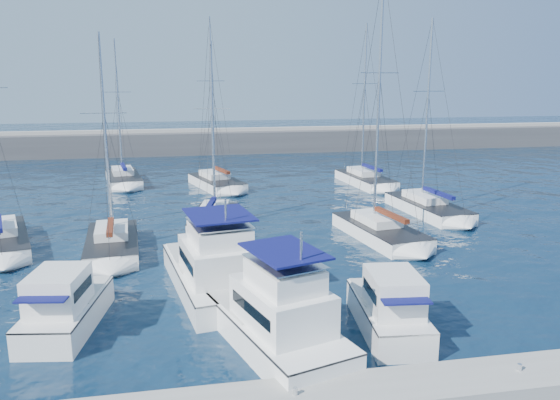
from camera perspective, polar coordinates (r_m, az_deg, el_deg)
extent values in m
plane|color=black|center=(28.63, -3.15, -9.00)|extent=(220.00, 220.00, 0.00)
cube|color=#424244|center=(79.04, -8.21, 5.63)|extent=(160.00, 6.00, 4.00)
cube|color=gray|center=(78.80, -8.26, 7.22)|extent=(160.00, 1.20, 0.50)
cylinder|color=silver|center=(18.59, 1.60, -19.34)|extent=(0.16, 0.16, 0.25)
cylinder|color=silver|center=(21.54, 23.74, -15.69)|extent=(0.16, 0.16, 0.25)
cube|color=white|center=(25.79, -21.29, -11.46)|extent=(3.29, 6.25, 1.60)
cube|color=#262628|center=(25.51, -21.43, -9.92)|extent=(3.34, 6.26, 0.08)
cube|color=white|center=(24.57, -22.15, -8.72)|extent=(2.44, 3.04, 1.60)
cube|color=black|center=(24.54, -22.17, -8.55)|extent=(2.39, 2.50, 0.45)
cube|color=#0D104E|center=(23.52, -23.13, -8.98)|extent=(2.17, 2.09, 0.07)
cube|color=white|center=(28.32, -6.85, -8.45)|extent=(5.23, 9.79, 1.60)
cube|color=#262628|center=(28.06, -6.89, -7.03)|extent=(5.30, 9.81, 0.08)
cube|color=white|center=(26.74, -6.38, -6.09)|extent=(3.87, 4.77, 1.60)
cube|color=black|center=(26.71, -6.38, -5.93)|extent=(3.79, 3.93, 0.45)
cube|color=white|center=(26.18, -6.34, -3.64)|extent=(3.02, 3.39, 0.90)
cube|color=#0D104E|center=(25.91, -6.39, -1.51)|extent=(3.41, 3.87, 0.08)
cube|color=white|center=(22.97, -1.12, -13.61)|extent=(5.59, 9.49, 1.60)
cube|color=#262628|center=(22.65, -1.13, -11.91)|extent=(5.65, 9.51, 0.08)
cube|color=white|center=(21.41, 0.19, -10.92)|extent=(3.74, 4.75, 1.60)
cube|color=black|center=(21.38, 0.19, -10.73)|extent=(3.55, 3.97, 0.45)
cube|color=white|center=(20.78, 0.46, -7.96)|extent=(2.87, 3.40, 0.90)
cube|color=#0D104E|center=(20.45, 0.46, -5.34)|extent=(3.25, 3.88, 0.08)
cube|color=white|center=(24.36, 11.13, -12.26)|extent=(2.93, 6.08, 1.60)
cube|color=#262628|center=(24.05, 11.21, -10.64)|extent=(2.98, 6.08, 0.08)
cube|color=white|center=(23.09, 11.79, -9.39)|extent=(2.25, 2.91, 1.60)
cube|color=black|center=(23.07, 11.80, -9.21)|extent=(2.24, 2.37, 0.45)
cube|color=#0D104E|center=(22.03, 12.61, -9.70)|extent=(2.04, 1.97, 0.07)
cube|color=white|center=(38.89, -27.09, -4.05)|extent=(5.39, 9.17, 1.30)
cube|color=#262628|center=(38.73, -27.19, -3.16)|extent=(5.45, 9.19, 0.06)
cube|color=white|center=(39.18, -27.25, -2.51)|extent=(2.97, 4.20, 0.55)
cube|color=white|center=(35.42, -17.09, -4.74)|extent=(3.63, 8.15, 1.30)
cube|color=#262628|center=(35.25, -17.15, -3.76)|extent=(3.69, 8.15, 0.06)
cube|color=white|center=(35.64, -17.17, -3.05)|extent=(2.23, 3.62, 0.55)
cylinder|color=silver|center=(34.84, -17.81, 6.73)|extent=(0.18, 0.18, 11.72)
cylinder|color=silver|center=(33.87, -17.30, -2.90)|extent=(0.44, 3.96, 0.12)
cube|color=#542010|center=(33.73, -17.32, -2.70)|extent=(0.64, 3.59, 0.28)
cube|color=white|center=(40.02, -6.91, -2.26)|extent=(4.18, 7.17, 1.30)
cube|color=#262628|center=(39.86, -6.93, -1.39)|extent=(4.24, 7.18, 0.06)
cube|color=white|center=(40.19, -6.86, -0.80)|extent=(2.43, 3.26, 0.55)
cylinder|color=silver|center=(39.48, -7.05, 7.78)|extent=(0.18, 0.18, 11.60)
cylinder|color=silver|center=(38.68, -7.16, -0.50)|extent=(0.79, 3.32, 0.12)
cube|color=#0D104E|center=(38.55, -7.19, -0.32)|extent=(0.95, 3.04, 0.28)
cube|color=white|center=(37.24, 10.37, -3.53)|extent=(4.35, 8.73, 1.30)
cube|color=#262628|center=(37.07, 10.41, -2.59)|extent=(4.41, 8.74, 0.06)
cube|color=white|center=(37.42, 10.04, -1.92)|extent=(2.55, 3.92, 0.55)
cylinder|color=silver|center=(36.53, 10.28, 10.50)|extent=(0.18, 0.18, 15.69)
cylinder|color=silver|center=(35.81, 11.46, -1.74)|extent=(0.76, 4.15, 0.12)
cube|color=#542010|center=(35.69, 11.55, -1.54)|extent=(0.92, 3.77, 0.28)
cube|color=white|center=(44.76, 15.15, -1.01)|extent=(3.82, 9.08, 1.30)
cube|color=#262628|center=(44.62, 15.20, -0.22)|extent=(3.88, 9.08, 0.06)
cube|color=white|center=(45.01, 14.86, 0.32)|extent=(2.30, 4.03, 0.55)
cylinder|color=silver|center=(44.38, 15.15, 9.19)|extent=(0.18, 0.18, 13.47)
cylinder|color=silver|center=(43.34, 16.16, 0.52)|extent=(0.53, 4.41, 0.12)
cube|color=#0D104E|center=(43.23, 16.24, 0.69)|extent=(0.72, 3.99, 0.28)
cube|color=white|center=(57.67, -16.03, 1.96)|extent=(4.38, 8.89, 1.30)
cube|color=#262628|center=(57.56, -16.07, 2.57)|extent=(4.44, 8.90, 0.06)
cube|color=white|center=(58.03, -16.13, 2.97)|extent=(2.55, 4.00, 0.55)
cylinder|color=silver|center=(57.66, -16.57, 9.50)|extent=(0.18, 0.18, 12.81)
cylinder|color=silver|center=(56.17, -16.02, 3.23)|extent=(0.83, 4.21, 0.12)
cube|color=#0D104E|center=(56.04, -16.02, 3.37)|extent=(0.99, 3.83, 0.28)
cube|color=white|center=(53.67, -6.63, 1.59)|extent=(5.33, 8.67, 1.30)
cube|color=#262628|center=(53.55, -6.65, 2.25)|extent=(5.39, 8.69, 0.06)
cube|color=white|center=(53.96, -6.86, 2.67)|extent=(2.96, 3.98, 0.55)
cylinder|color=silver|center=(53.46, -7.19, 10.68)|extent=(0.18, 0.18, 14.64)
cylinder|color=silver|center=(52.28, -6.19, 2.98)|extent=(1.30, 3.92, 0.12)
cube|color=#542010|center=(52.16, -6.16, 3.12)|extent=(1.40, 3.60, 0.28)
cube|color=white|center=(55.58, 8.89, 1.91)|extent=(3.90, 8.99, 1.30)
cube|color=#262628|center=(55.47, 8.92, 2.55)|extent=(3.96, 8.99, 0.06)
cube|color=white|center=(55.90, 8.69, 2.97)|extent=(2.34, 4.00, 0.55)
cylinder|color=silver|center=(55.44, 8.80, 10.48)|extent=(0.18, 0.18, 14.20)
cylinder|color=silver|center=(54.16, 9.54, 3.22)|extent=(0.58, 4.35, 0.12)
cube|color=#0D104E|center=(54.05, 9.60, 3.36)|extent=(0.76, 3.94, 0.28)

